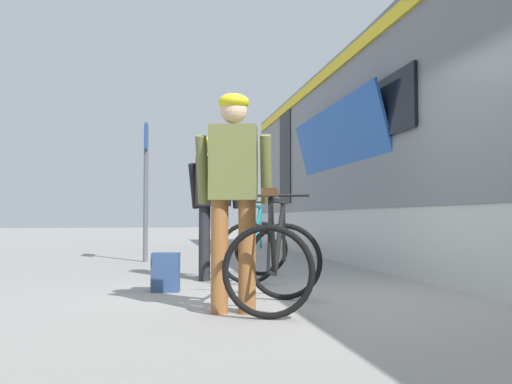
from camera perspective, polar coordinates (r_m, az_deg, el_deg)
ground_plane at (r=5.30m, az=7.22°, el=-10.84°), size 80.00×80.00×0.00m
cyclist_near_in_olive at (r=4.53m, az=-2.29°, el=1.11°), size 0.65×0.40×1.76m
cyclist_far_in_dark at (r=6.85m, az=-4.32°, el=-0.15°), size 0.66×0.47×1.76m
bicycle_near_black at (r=4.76m, az=2.13°, el=-6.93°), size 1.03×1.25×0.99m
bicycle_far_teal at (r=6.94m, az=-0.12°, el=-5.58°), size 1.01×1.24×0.99m
backpack_on_platform at (r=5.92m, az=-9.12°, el=-8.01°), size 0.30×0.22×0.40m
platform_sign_post at (r=10.00m, az=-11.06°, el=2.37°), size 0.08×0.70×2.40m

